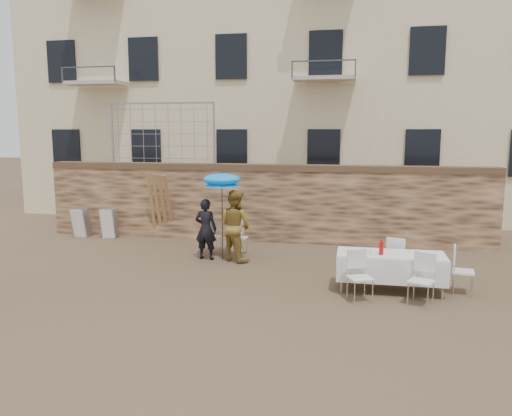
% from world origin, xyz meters
% --- Properties ---
extents(ground, '(80.00, 80.00, 0.00)m').
position_xyz_m(ground, '(0.00, 0.00, 0.00)').
color(ground, brown).
rests_on(ground, ground).
extents(stone_wall, '(13.00, 0.50, 2.20)m').
position_xyz_m(stone_wall, '(0.00, 5.00, 1.10)').
color(stone_wall, '#876243').
rests_on(stone_wall, ground).
extents(apartment_building, '(20.00, 8.00, 15.00)m').
position_xyz_m(apartment_building, '(0.00, 12.00, 7.50)').
color(apartment_building, beige).
rests_on(apartment_building, ground).
extents(chain_link_fence, '(3.20, 0.06, 1.80)m').
position_xyz_m(chain_link_fence, '(-3.00, 5.00, 3.10)').
color(chain_link_fence, gray).
rests_on(chain_link_fence, stone_wall).
extents(man_suit, '(0.59, 0.41, 1.53)m').
position_xyz_m(man_suit, '(-0.95, 2.59, 0.77)').
color(man_suit, black).
rests_on(man_suit, ground).
extents(woman_dress, '(1.08, 1.01, 1.77)m').
position_xyz_m(woman_dress, '(-0.20, 2.59, 0.88)').
color(woman_dress, gold).
rests_on(woman_dress, ground).
extents(umbrella, '(0.97, 0.97, 2.06)m').
position_xyz_m(umbrella, '(-0.55, 2.69, 1.94)').
color(umbrella, '#3F3F44').
rests_on(umbrella, ground).
extents(couple_chair_left, '(0.51, 0.51, 0.96)m').
position_xyz_m(couple_chair_left, '(-0.95, 3.14, 0.48)').
color(couple_chair_left, white).
rests_on(couple_chair_left, ground).
extents(couple_chair_right, '(0.53, 0.53, 0.96)m').
position_xyz_m(couple_chair_right, '(-0.25, 3.14, 0.48)').
color(couple_chair_right, white).
rests_on(couple_chair_right, ground).
extents(banquet_table, '(2.10, 0.85, 0.78)m').
position_xyz_m(banquet_table, '(3.41, 0.87, 0.73)').
color(banquet_table, white).
rests_on(banquet_table, ground).
extents(soda_bottle, '(0.09, 0.09, 0.26)m').
position_xyz_m(soda_bottle, '(3.21, 0.72, 0.91)').
color(soda_bottle, red).
rests_on(soda_bottle, banquet_table).
extents(table_chair_front_left, '(0.63, 0.63, 0.96)m').
position_xyz_m(table_chair_front_left, '(2.81, 0.12, 0.48)').
color(table_chair_front_left, white).
rests_on(table_chair_front_left, ground).
extents(table_chair_front_right, '(0.63, 0.63, 0.96)m').
position_xyz_m(table_chair_front_right, '(3.91, 0.12, 0.48)').
color(table_chair_front_right, white).
rests_on(table_chair_front_right, ground).
extents(table_chair_back, '(0.62, 0.62, 0.96)m').
position_xyz_m(table_chair_back, '(3.61, 1.67, 0.48)').
color(table_chair_back, white).
rests_on(table_chair_back, ground).
extents(table_chair_side, '(0.55, 0.55, 0.96)m').
position_xyz_m(table_chair_side, '(4.81, 0.97, 0.48)').
color(table_chair_side, white).
rests_on(table_chair_side, ground).
extents(chair_stack_left, '(0.46, 0.47, 0.92)m').
position_xyz_m(chair_stack_left, '(-5.42, 4.51, 0.46)').
color(chair_stack_left, white).
rests_on(chair_stack_left, ground).
extents(chair_stack_right, '(0.46, 0.40, 0.92)m').
position_xyz_m(chair_stack_right, '(-4.52, 4.51, 0.46)').
color(chair_stack_right, white).
rests_on(chair_stack_right, ground).
extents(wood_planks, '(0.70, 0.20, 2.00)m').
position_xyz_m(wood_planks, '(-2.92, 4.58, 1.00)').
color(wood_planks, '#A37749').
rests_on(wood_planks, ground).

